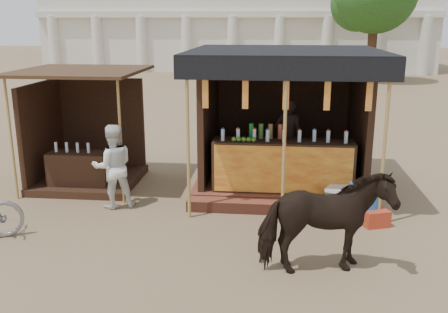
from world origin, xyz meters
name	(u,v)px	position (x,y,z in m)	size (l,w,h in m)	color
ground	(213,260)	(0.00, 0.00, 0.00)	(120.00, 120.00, 0.00)	#846B4C
main_stall	(283,139)	(1.00, 3.36, 1.02)	(3.60, 3.61, 2.78)	brown
secondary_stall	(80,143)	(-3.17, 3.24, 0.85)	(2.40, 2.40, 2.38)	#392014
cow	(324,223)	(1.52, -0.22, 0.73)	(0.78, 1.72, 1.45)	black
bystander	(113,166)	(-2.04, 1.92, 0.77)	(0.75, 0.58, 1.54)	white
blue_barrel	(364,202)	(2.39, 1.73, 0.32)	(0.53, 0.53, 0.65)	blue
red_crate	(374,217)	(2.52, 1.55, 0.14)	(0.41, 0.40, 0.28)	#AC351C
cooler	(345,200)	(2.12, 2.05, 0.23)	(0.76, 0.65, 0.46)	#19743D
background_building	(237,11)	(-2.00, 29.94, 3.98)	(26.00, 7.45, 8.18)	silver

